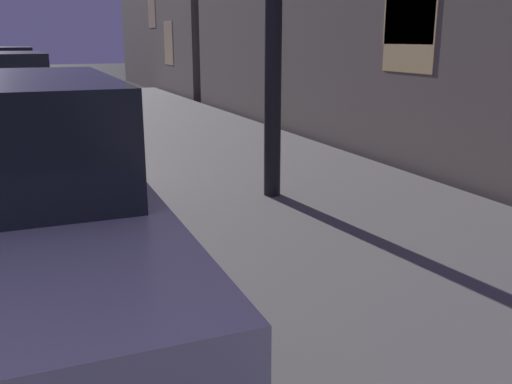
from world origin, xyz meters
TOP-DOWN VIEW (x-y plane):
  - car_red at (2.85, 15.65)m, footprint 2.09×4.12m

SIDE VIEW (x-z plane):
  - car_red at x=2.85m, z-range 0.00..1.43m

